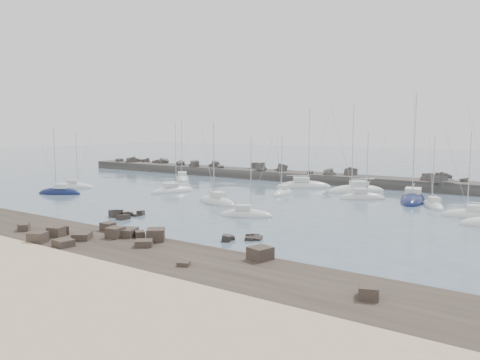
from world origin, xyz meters
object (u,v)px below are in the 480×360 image
(sailboat_7, at_px, (246,215))
(sailboat_8, at_px, (413,200))
(sailboat_2, at_px, (60,193))
(sailboat_3, at_px, (173,191))
(sailboat_14, at_px, (356,191))
(sailboat_10, at_px, (433,206))
(sailboat_13, at_px, (362,198))
(sailboat_0, at_px, (75,187))
(sailboat_4, at_px, (304,187))
(sailboat_5, at_px, (217,202))
(sailboat_6, at_px, (283,193))
(sailboat_1, at_px, (182,179))
(sailboat_9, at_px, (472,216))

(sailboat_7, bearing_deg, sailboat_8, 59.52)
(sailboat_2, height_order, sailboat_8, sailboat_8)
(sailboat_2, xyz_separation_m, sailboat_7, (36.92, 1.41, -0.02))
(sailboat_3, relative_size, sailboat_7, 1.20)
(sailboat_8, bearing_deg, sailboat_14, 155.34)
(sailboat_10, relative_size, sailboat_14, 0.68)
(sailboat_8, relative_size, sailboat_13, 1.51)
(sailboat_0, height_order, sailboat_4, sailboat_4)
(sailboat_5, bearing_deg, sailboat_3, 159.09)
(sailboat_6, bearing_deg, sailboat_10, 3.02)
(sailboat_5, xyz_separation_m, sailboat_7, (9.23, -5.92, -0.02))
(sailboat_0, relative_size, sailboat_2, 0.91)
(sailboat_3, xyz_separation_m, sailboat_13, (29.87, 11.09, 0.01))
(sailboat_1, xyz_separation_m, sailboat_10, (52.23, -5.73, -0.01))
(sailboat_10, bearing_deg, sailboat_2, -157.82)
(sailboat_1, distance_m, sailboat_9, 59.12)
(sailboat_0, xyz_separation_m, sailboat_7, (41.45, -4.91, -0.01))
(sailboat_6, relative_size, sailboat_10, 0.99)
(sailboat_0, distance_m, sailboat_10, 61.50)
(sailboat_4, height_order, sailboat_8, sailboat_8)
(sailboat_1, relative_size, sailboat_6, 1.29)
(sailboat_3, relative_size, sailboat_8, 0.75)
(sailboat_6, xyz_separation_m, sailboat_14, (9.29, 9.46, 0.02))
(sailboat_0, height_order, sailboat_2, sailboat_2)
(sailboat_8, xyz_separation_m, sailboat_9, (9.48, -8.77, -0.01))
(sailboat_6, relative_size, sailboat_9, 0.93)
(sailboat_4, bearing_deg, sailboat_10, -19.07)
(sailboat_4, height_order, sailboat_9, sailboat_4)
(sailboat_6, bearing_deg, sailboat_13, 10.77)
(sailboat_5, xyz_separation_m, sailboat_9, (32.97, 9.54, -0.01))
(sailboat_6, bearing_deg, sailboat_2, -145.88)
(sailboat_3, bearing_deg, sailboat_2, -138.72)
(sailboat_1, relative_size, sailboat_2, 1.17)
(sailboat_0, relative_size, sailboat_13, 0.95)
(sailboat_1, height_order, sailboat_7, sailboat_1)
(sailboat_14, bearing_deg, sailboat_7, -96.90)
(sailboat_7, bearing_deg, sailboat_6, 106.31)
(sailboat_3, height_order, sailboat_10, sailboat_3)
(sailboat_9, bearing_deg, sailboat_8, 137.22)
(sailboat_9, relative_size, sailboat_14, 0.73)
(sailboat_0, relative_size, sailboat_9, 0.93)
(sailboat_2, relative_size, sailboat_8, 0.69)
(sailboat_5, bearing_deg, sailboat_14, 61.24)
(sailboat_3, xyz_separation_m, sailboat_10, (40.63, 9.88, -0.00))
(sailboat_5, distance_m, sailboat_14, 26.52)
(sailboat_3, bearing_deg, sailboat_8, 19.60)
(sailboat_5, height_order, sailboat_7, sailboat_5)
(sailboat_3, distance_m, sailboat_5, 14.43)
(sailboat_8, height_order, sailboat_14, sailboat_8)
(sailboat_8, distance_m, sailboat_10, 4.92)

